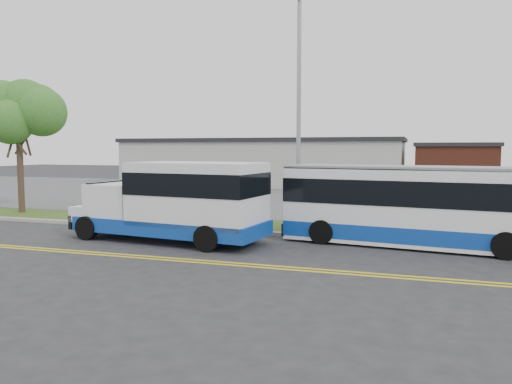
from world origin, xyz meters
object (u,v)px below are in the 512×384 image
(transit_bus, at_px, (430,206))
(parked_car_b, at_px, (151,184))
(shuttle_bus, at_px, (180,199))
(pedestrian, at_px, (202,205))
(parked_car_a, at_px, (234,190))
(streetlight_near, at_px, (298,105))
(tree_west, at_px, (18,116))

(transit_bus, height_order, parked_car_b, transit_bus)
(shuttle_bus, xyz_separation_m, parked_car_b, (-10.92, 16.83, -0.82))
(shuttle_bus, bearing_deg, pedestrian, 105.94)
(transit_bus, bearing_deg, parked_car_a, 143.09)
(streetlight_near, xyz_separation_m, pedestrian, (-4.04, -0.83, -4.24))
(tree_west, distance_m, parked_car_b, 13.16)
(transit_bus, height_order, pedestrian, transit_bus)
(tree_west, height_order, streetlight_near, streetlight_near)
(pedestrian, height_order, parked_car_a, pedestrian)
(pedestrian, bearing_deg, parked_car_b, -90.35)
(pedestrian, distance_m, parked_car_a, 10.07)
(streetlight_near, xyz_separation_m, parked_car_b, (-14.44, 12.88, -4.48))
(streetlight_near, xyz_separation_m, transit_bus, (5.24, -2.13, -3.80))
(streetlight_near, xyz_separation_m, shuttle_bus, (-3.53, -3.95, -3.66))
(streetlight_near, bearing_deg, shuttle_bus, -131.73)
(shuttle_bus, height_order, parked_car_b, shuttle_bus)
(streetlight_near, bearing_deg, parked_car_a, 124.93)
(shuttle_bus, xyz_separation_m, pedestrian, (-0.52, 3.13, -0.58))
(parked_car_a, distance_m, parked_car_b, 9.04)
(tree_west, height_order, parked_car_b, tree_west)
(parked_car_b, bearing_deg, parked_car_a, 6.32)
(streetlight_near, height_order, transit_bus, streetlight_near)
(pedestrian, bearing_deg, parked_car_a, -114.71)
(pedestrian, xyz_separation_m, parked_car_b, (-10.40, 13.71, -0.24))
(shuttle_bus, distance_m, parked_car_b, 20.08)
(tree_west, bearing_deg, streetlight_near, -1.80)
(transit_bus, distance_m, parked_car_b, 24.75)
(transit_bus, bearing_deg, parked_car_b, 149.76)
(tree_west, distance_m, streetlight_near, 15.01)
(shuttle_bus, relative_size, parked_car_a, 1.83)
(streetlight_near, bearing_deg, parked_car_b, 138.28)
(pedestrian, xyz_separation_m, parked_car_a, (-2.24, 9.82, -0.18))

